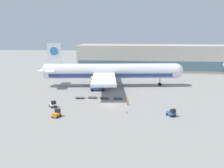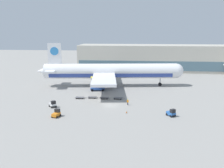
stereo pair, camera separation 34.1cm
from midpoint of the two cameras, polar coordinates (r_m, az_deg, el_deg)
The scene contains 13 objects.
ground_plane at distance 73.96m, azimuth -0.38°, elevation -5.00°, with size 400.00×400.00×0.00m, color gray.
terminal_building at distance 139.53m, azimuth 11.12°, elevation 5.86°, with size 90.00×18.20×14.00m.
airplane_main at distance 98.68m, azimuth -0.87°, elevation 2.85°, with size 57.96×48.61×17.00m.
scissor_lift_loader at distance 92.15m, azimuth -3.43°, elevation -0.31°, with size 5.52×3.91×5.04m.
baggage_tug_foreground at distance 66.16m, azimuth -12.67°, elevation -6.62°, with size 2.12×2.71×2.00m.
baggage_tug_mid at distance 74.38m, azimuth -13.47°, elevation -4.54°, with size 2.67×2.78×2.00m.
baggage_tug_far at distance 66.89m, azimuth 13.34°, elevation -6.44°, with size 2.57×2.82×2.00m.
baggage_dolly_lead at distance 82.13m, azimuth -7.48°, elevation -3.07°, with size 3.72×1.59×0.48m.
baggage_dolly_second at distance 82.12m, azimuth -4.62°, elevation -3.00°, with size 3.72×1.59×0.48m.
baggage_dolly_third at distance 81.13m, azimuth -1.84°, elevation -3.16°, with size 3.72×1.59×0.48m.
baggage_dolly_trail at distance 80.91m, azimuth 1.29°, elevation -3.20°, with size 3.72×1.59×0.48m.
ground_crew_near at distance 74.44m, azimuth 3.53°, elevation -4.06°, with size 0.51×0.37×1.80m.
traffic_cone_near at distance 67.70m, azimuth 3.27°, elevation -6.33°, with size 0.40×0.40×0.77m.
Camera 1 is at (7.14, -70.28, 21.90)m, focal length 40.00 mm.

